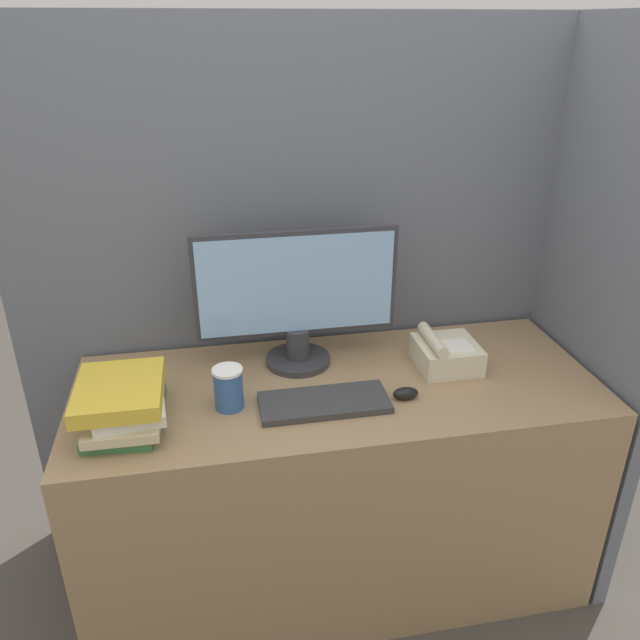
{
  "coord_description": "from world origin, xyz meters",
  "views": [
    {
      "loc": [
        -0.35,
        -1.24,
        1.71
      ],
      "look_at": [
        -0.05,
        0.34,
        0.94
      ],
      "focal_mm": 35.0,
      "sensor_mm": 36.0,
      "label": 1
    }
  ],
  "objects_px": {
    "keyboard": "(324,402)",
    "coffee_cup": "(229,388)",
    "monitor": "(297,300)",
    "book_stack": "(124,403)",
    "desk_telephone": "(445,353)",
    "mouse": "(406,393)"
  },
  "relations": [
    {
      "from": "coffee_cup",
      "to": "book_stack",
      "type": "relative_size",
      "value": 0.39
    },
    {
      "from": "book_stack",
      "to": "desk_telephone",
      "type": "distance_m",
      "value": 0.96
    },
    {
      "from": "keyboard",
      "to": "mouse",
      "type": "height_order",
      "value": "mouse"
    },
    {
      "from": "book_stack",
      "to": "desk_telephone",
      "type": "xyz_separation_m",
      "value": [
        0.95,
        0.14,
        -0.02
      ]
    },
    {
      "from": "mouse",
      "to": "desk_telephone",
      "type": "xyz_separation_m",
      "value": [
        0.18,
        0.16,
        0.03
      ]
    },
    {
      "from": "monitor",
      "to": "desk_telephone",
      "type": "xyz_separation_m",
      "value": [
        0.45,
        -0.11,
        -0.17
      ]
    },
    {
      "from": "monitor",
      "to": "book_stack",
      "type": "bearing_deg",
      "value": -153.8
    },
    {
      "from": "desk_telephone",
      "to": "book_stack",
      "type": "bearing_deg",
      "value": -171.79
    },
    {
      "from": "keyboard",
      "to": "book_stack",
      "type": "bearing_deg",
      "value": 178.65
    },
    {
      "from": "coffee_cup",
      "to": "desk_telephone",
      "type": "height_order",
      "value": "coffee_cup"
    },
    {
      "from": "book_stack",
      "to": "keyboard",
      "type": "bearing_deg",
      "value": -1.35
    },
    {
      "from": "mouse",
      "to": "coffee_cup",
      "type": "distance_m",
      "value": 0.5
    },
    {
      "from": "keyboard",
      "to": "coffee_cup",
      "type": "height_order",
      "value": "coffee_cup"
    },
    {
      "from": "mouse",
      "to": "desk_telephone",
      "type": "distance_m",
      "value": 0.24
    },
    {
      "from": "mouse",
      "to": "book_stack",
      "type": "height_order",
      "value": "book_stack"
    },
    {
      "from": "keyboard",
      "to": "desk_telephone",
      "type": "height_order",
      "value": "desk_telephone"
    },
    {
      "from": "keyboard",
      "to": "desk_telephone",
      "type": "bearing_deg",
      "value": 19.89
    },
    {
      "from": "keyboard",
      "to": "book_stack",
      "type": "height_order",
      "value": "book_stack"
    },
    {
      "from": "keyboard",
      "to": "desk_telephone",
      "type": "xyz_separation_m",
      "value": [
        0.41,
        0.15,
        0.03
      ]
    },
    {
      "from": "mouse",
      "to": "coffee_cup",
      "type": "relative_size",
      "value": 0.61
    },
    {
      "from": "keyboard",
      "to": "mouse",
      "type": "distance_m",
      "value": 0.24
    },
    {
      "from": "keyboard",
      "to": "coffee_cup",
      "type": "distance_m",
      "value": 0.27
    }
  ]
}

